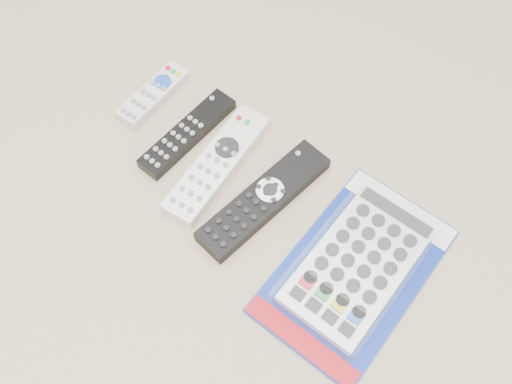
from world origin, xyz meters
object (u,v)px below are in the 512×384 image
Objects in this scene: remote_slim_black at (187,134)px; remote_silver_dvd at (217,164)px; jumbo_remote_packaged at (358,264)px; remote_small_grey at (153,95)px; remote_large_black at (264,199)px.

remote_slim_black is 0.08m from remote_silver_dvd.
remote_silver_dvd is 0.77× the size of jumbo_remote_packaged.
remote_silver_dvd is (0.18, -0.04, 0.00)m from remote_small_grey.
remote_slim_black is 0.84× the size of remote_silver_dvd.
jumbo_remote_packaged is (0.45, -0.05, 0.01)m from remote_small_grey.
jumbo_remote_packaged reaches higher than remote_silver_dvd.
remote_silver_dvd is at bearing 178.50° from jumbo_remote_packaged.
remote_slim_black is at bearing 162.41° from remote_silver_dvd.
remote_silver_dvd is at bearing -14.74° from remote_small_grey.
remote_small_grey is at bearing 161.17° from remote_silver_dvd.
jumbo_remote_packaged is at bearing -2.14° from remote_slim_black.
remote_slim_black is at bearing -15.70° from remote_small_grey.
remote_slim_black is 0.35m from jumbo_remote_packaged.
remote_large_black is at bearing -5.11° from remote_slim_black.
remote_slim_black is (0.10, -0.03, -0.00)m from remote_small_grey.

